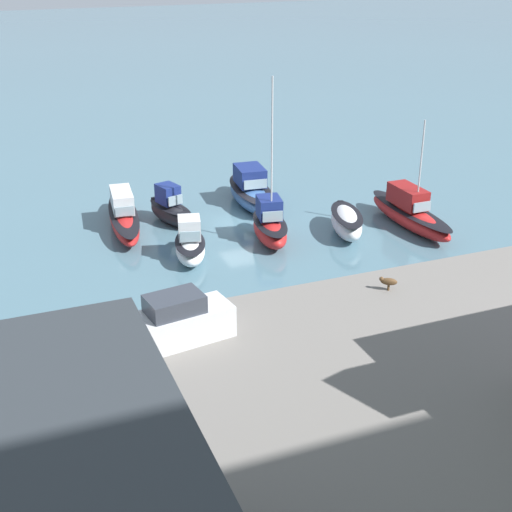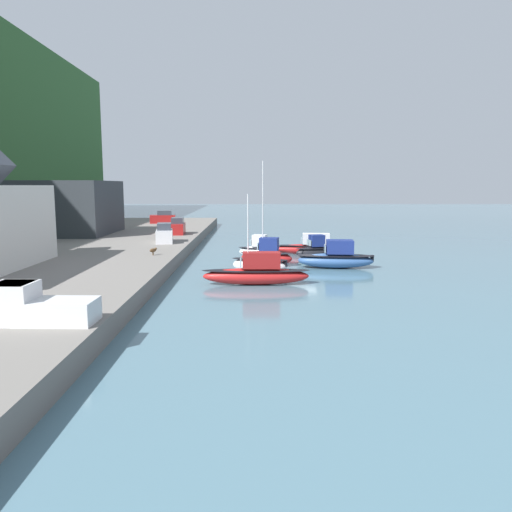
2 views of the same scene
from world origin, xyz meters
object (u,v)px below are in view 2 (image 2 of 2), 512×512
(moored_boat_5, at_px, (315,250))
(parked_car_2, at_px, (164,234))
(moored_boat_1, at_px, (260,265))
(parked_car_0, at_px, (163,218))
(moored_boat_3, at_px, (258,250))
(moored_boat_0, at_px, (257,273))
(moored_boat_6, at_px, (313,247))
(moored_boat_2, at_px, (267,255))
(parked_car_1, at_px, (178,227))
(moored_boat_4, at_px, (336,258))
(dog_on_quay, at_px, (153,250))
(pickup_truck_0, at_px, (35,306))

(moored_boat_5, distance_m, parked_car_2, 17.08)
(moored_boat_1, height_order, parked_car_0, parked_car_0)
(moored_boat_3, bearing_deg, moored_boat_0, -166.50)
(moored_boat_6, xyz_separation_m, parked_car_2, (1.06, 16.68, 1.34))
(moored_boat_1, xyz_separation_m, moored_boat_6, (12.53, -6.13, 0.03))
(moored_boat_1, height_order, moored_boat_3, moored_boat_3)
(moored_boat_3, height_order, parked_car_2, parked_car_2)
(parked_car_2, bearing_deg, moored_boat_2, 133.62)
(moored_boat_5, distance_m, parked_car_1, 21.57)
(moored_boat_2, xyz_separation_m, moored_boat_3, (5.24, 0.79, -0.12))
(parked_car_2, bearing_deg, moored_boat_3, 152.80)
(moored_boat_3, height_order, parked_car_0, parked_car_0)
(parked_car_1, bearing_deg, moored_boat_6, 143.58)
(moored_boat_4, height_order, moored_boat_5, moored_boat_4)
(moored_boat_0, relative_size, parked_car_2, 1.91)
(moored_boat_0, relative_size, moored_boat_2, 0.85)
(dog_on_quay, bearing_deg, parked_car_1, 126.11)
(parked_car_1, bearing_deg, moored_boat_3, 124.87)
(parked_car_2, bearing_deg, moored_boat_0, 111.24)
(parked_car_0, distance_m, pickup_truck_0, 62.33)
(parked_car_1, bearing_deg, moored_boat_5, 136.72)
(moored_boat_2, bearing_deg, moored_boat_5, -36.82)
(moored_boat_3, relative_size, parked_car_1, 1.03)
(parked_car_1, height_order, dog_on_quay, parked_car_1)
(moored_boat_1, xyz_separation_m, parked_car_0, (42.35, 15.76, 1.37))
(parked_car_0, bearing_deg, moored_boat_4, -155.06)
(moored_boat_3, height_order, moored_boat_4, moored_boat_4)
(moored_boat_6, bearing_deg, dog_on_quay, 127.30)
(dog_on_quay, bearing_deg, moored_boat_3, 69.60)
(moored_boat_5, bearing_deg, moored_boat_4, 175.17)
(moored_boat_4, xyz_separation_m, parked_car_1, (19.90, 17.74, 1.24))
(moored_boat_4, bearing_deg, moored_boat_2, 83.87)
(moored_boat_4, xyz_separation_m, pickup_truck_0, (-23.26, 17.99, 1.14))
(moored_boat_2, bearing_deg, pickup_truck_0, 165.81)
(parked_car_1, distance_m, parked_car_2, 9.78)
(pickup_truck_0, relative_size, dog_on_quay, 5.74)
(moored_boat_0, xyz_separation_m, parked_car_1, (27.73, 10.23, 1.27))
(parked_car_0, bearing_deg, dog_on_quay, -176.96)
(moored_boat_4, height_order, parked_car_1, parked_car_1)
(moored_boat_4, bearing_deg, pickup_truck_0, 147.74)
(moored_boat_0, bearing_deg, dog_on_quay, 51.28)
(moored_boat_4, relative_size, moored_boat_5, 1.64)
(moored_boat_0, distance_m, dog_on_quay, 12.06)
(moored_boat_4, relative_size, parked_car_0, 1.69)
(moored_boat_1, relative_size, moored_boat_2, 0.53)
(pickup_truck_0, bearing_deg, moored_boat_3, -18.37)
(parked_car_0, bearing_deg, moored_boat_6, -149.37)
(moored_boat_2, xyz_separation_m, pickup_truck_0, (-24.59, 11.53, 1.08))
(moored_boat_5, bearing_deg, moored_boat_0, 139.41)
(parked_car_0, bearing_deg, moored_boat_2, -161.90)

